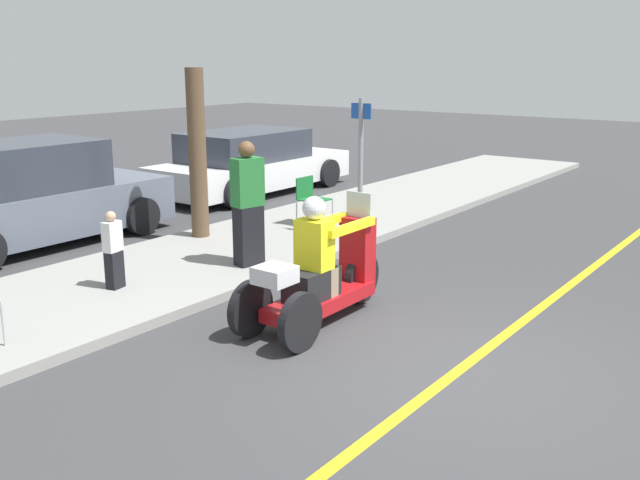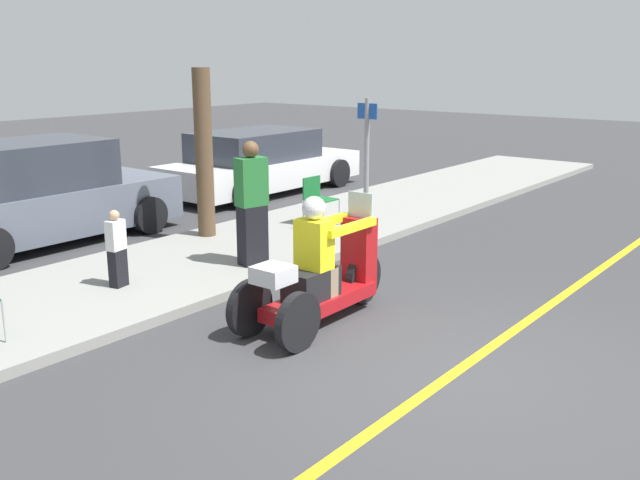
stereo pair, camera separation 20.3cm
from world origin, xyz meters
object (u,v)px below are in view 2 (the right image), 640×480
(parked_car_lot_right, at_px, (260,163))
(tree_trunk, at_px, (204,154))
(spectator_by_tree, at_px, (117,250))
(spectator_far_back, at_px, (252,206))
(folding_chair_set_back, at_px, (317,196))
(street_sign, at_px, (367,163))
(parked_car_lot_far, at_px, (38,196))
(motorcycle_trike, at_px, (320,277))

(parked_car_lot_right, xyz_separation_m, tree_trunk, (-3.80, -2.35, 0.79))
(spectator_by_tree, bearing_deg, parked_car_lot_right, 28.61)
(spectator_far_back, xyz_separation_m, parked_car_lot_right, (4.55, 4.09, -0.29))
(folding_chair_set_back, xyz_separation_m, tree_trunk, (-1.71, 0.93, 0.82))
(parked_car_lot_right, height_order, tree_trunk, tree_trunk)
(tree_trunk, height_order, street_sign, tree_trunk)
(folding_chair_set_back, bearing_deg, spectator_by_tree, -177.61)
(parked_car_lot_far, bearing_deg, parked_car_lot_right, 2.37)
(folding_chair_set_back, height_order, parked_car_lot_far, parked_car_lot_far)
(tree_trunk, distance_m, street_sign, 2.57)
(street_sign, bearing_deg, tree_trunk, 125.95)
(spectator_far_back, bearing_deg, folding_chair_set_back, 18.34)
(motorcycle_trike, bearing_deg, street_sign, 26.47)
(parked_car_lot_right, relative_size, tree_trunk, 1.82)
(parked_car_lot_far, bearing_deg, tree_trunk, -52.08)
(spectator_by_tree, bearing_deg, street_sign, -13.62)
(motorcycle_trike, distance_m, street_sign, 3.67)
(street_sign, bearing_deg, folding_chair_set_back, 80.20)
(spectator_by_tree, bearing_deg, spectator_far_back, -19.77)
(parked_car_lot_far, distance_m, street_sign, 5.29)
(spectator_by_tree, xyz_separation_m, parked_car_lot_far, (0.88, 3.23, 0.17))
(motorcycle_trike, relative_size, parked_car_lot_right, 0.47)
(tree_trunk, bearing_deg, parked_car_lot_right, 31.75)
(tree_trunk, bearing_deg, motorcycle_trike, -114.75)
(spectator_by_tree, height_order, folding_chair_set_back, spectator_by_tree)
(parked_car_lot_far, height_order, tree_trunk, tree_trunk)
(parked_car_lot_far, relative_size, parked_car_lot_right, 0.89)
(parked_car_lot_right, bearing_deg, street_sign, -117.33)
(motorcycle_trike, bearing_deg, parked_car_lot_right, 47.65)
(folding_chair_set_back, xyz_separation_m, street_sign, (-0.20, -1.16, 0.69))
(parked_car_lot_far, height_order, street_sign, street_sign)
(spectator_far_back, relative_size, parked_car_lot_far, 0.40)
(motorcycle_trike, bearing_deg, parked_car_lot_far, 89.61)
(folding_chair_set_back, bearing_deg, motorcycle_trike, -141.05)
(folding_chair_set_back, bearing_deg, street_sign, -99.80)
(parked_car_lot_right, bearing_deg, spectator_far_back, -138.05)
(spectator_by_tree, distance_m, folding_chair_set_back, 4.25)
(spectator_far_back, relative_size, street_sign, 0.78)
(parked_car_lot_far, bearing_deg, spectator_by_tree, -105.21)
(spectator_far_back, bearing_deg, parked_car_lot_right, 41.95)
(motorcycle_trike, distance_m, spectator_far_back, 2.19)
(spectator_far_back, xyz_separation_m, tree_trunk, (0.75, 1.74, 0.50))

